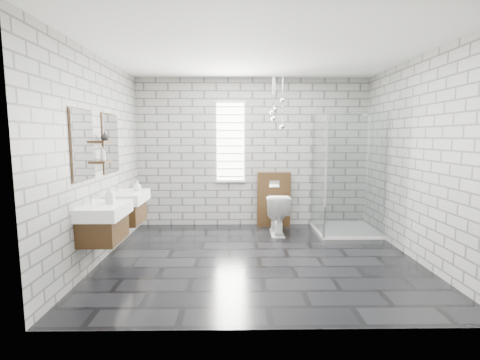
{
  "coord_description": "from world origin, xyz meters",
  "views": [
    {
      "loc": [
        -0.32,
        -4.59,
        1.65
      ],
      "look_at": [
        -0.24,
        0.35,
        1.03
      ],
      "focal_mm": 26.0,
      "sensor_mm": 36.0,
      "label": 1
    }
  ],
  "objects_px": {
    "vanity_right": "(125,198)",
    "cistern_panel": "(274,199)",
    "toilet": "(277,214)",
    "shower_enclosure": "(342,204)",
    "vanity_left": "(101,212)"
  },
  "relations": [
    {
      "from": "vanity_right",
      "to": "cistern_panel",
      "type": "distance_m",
      "value": 2.66
    },
    {
      "from": "vanity_right",
      "to": "cistern_panel",
      "type": "height_order",
      "value": "vanity_right"
    },
    {
      "from": "cistern_panel",
      "to": "toilet",
      "type": "distance_m",
      "value": 0.55
    },
    {
      "from": "cistern_panel",
      "to": "toilet",
      "type": "bearing_deg",
      "value": -90.0
    },
    {
      "from": "toilet",
      "to": "shower_enclosure",
      "type": "bearing_deg",
      "value": -178.5
    },
    {
      "from": "cistern_panel",
      "to": "shower_enclosure",
      "type": "bearing_deg",
      "value": -25.02
    },
    {
      "from": "vanity_left",
      "to": "vanity_right",
      "type": "xyz_separation_m",
      "value": [
        0.0,
        0.92,
        0.0
      ]
    },
    {
      "from": "shower_enclosure",
      "to": "toilet",
      "type": "height_order",
      "value": "shower_enclosure"
    },
    {
      "from": "cistern_panel",
      "to": "shower_enclosure",
      "type": "height_order",
      "value": "shower_enclosure"
    },
    {
      "from": "shower_enclosure",
      "to": "cistern_panel",
      "type": "bearing_deg",
      "value": 154.98
    },
    {
      "from": "cistern_panel",
      "to": "toilet",
      "type": "relative_size",
      "value": 1.44
    },
    {
      "from": "vanity_left",
      "to": "toilet",
      "type": "relative_size",
      "value": 2.27
    },
    {
      "from": "vanity_right",
      "to": "cistern_panel",
      "type": "bearing_deg",
      "value": 29.74
    },
    {
      "from": "cistern_panel",
      "to": "shower_enclosure",
      "type": "xyz_separation_m",
      "value": [
        1.11,
        -0.52,
        0.0
      ]
    },
    {
      "from": "toilet",
      "to": "vanity_right",
      "type": "bearing_deg",
      "value": 19.95
    }
  ]
}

